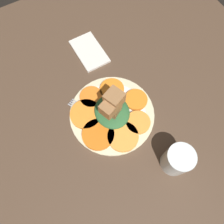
{
  "coord_description": "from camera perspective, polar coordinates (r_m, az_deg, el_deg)",
  "views": [
    {
      "loc": [
        21.48,
        -12.53,
        64.07
      ],
      "look_at": [
        0.0,
        0.0,
        4.1
      ],
      "focal_mm": 35.0,
      "sensor_mm": 36.0,
      "label": 1
    }
  ],
  "objects": [
    {
      "name": "carrot_slice_0",
      "position": [
        0.69,
        -0.02,
        5.91
      ],
      "size": [
        7.63,
        7.63,
        1.05
      ],
      "primitive_type": "cylinder",
      "color": "orange",
      "rests_on": "plate"
    },
    {
      "name": "table_slab",
      "position": [
        0.68,
        -0.0,
        -1.0
      ],
      "size": [
        120.0,
        120.0,
        2.0
      ],
      "primitive_type": "cube",
      "color": "#4C3828",
      "rests_on": "ground"
    },
    {
      "name": "carrot_slice_2",
      "position": [
        0.66,
        -6.85,
        -0.53
      ],
      "size": [
        9.46,
        9.46,
        1.05
      ],
      "primitive_type": "cylinder",
      "color": "orange",
      "rests_on": "plate"
    },
    {
      "name": "carrot_slice_3",
      "position": [
        0.63,
        -3.64,
        -5.86
      ],
      "size": [
        9.4,
        9.4,
        1.05
      ],
      "primitive_type": "cylinder",
      "color": "orange",
      "rests_on": "plate"
    },
    {
      "name": "plate",
      "position": [
        0.66,
        -0.0,
        -0.52
      ],
      "size": [
        25.67,
        25.67,
        1.05
      ],
      "color": "beige",
      "rests_on": "table_slab"
    },
    {
      "name": "center_pile",
      "position": [
        0.62,
        0.09,
        1.03
      ],
      "size": [
        11.36,
        10.22,
        11.55
      ],
      "color": "#2D6033",
      "rests_on": "plate"
    },
    {
      "name": "water_glass",
      "position": [
        0.61,
        16.67,
        -11.89
      ],
      "size": [
        7.28,
        7.28,
        9.18
      ],
      "color": "silver",
      "rests_on": "table_slab"
    },
    {
      "name": "carrot_slice_1",
      "position": [
        0.68,
        -5.43,
        3.92
      ],
      "size": [
        7.16,
        7.16,
        1.05
      ],
      "primitive_type": "cylinder",
      "color": "orange",
      "rests_on": "plate"
    },
    {
      "name": "carrot_slice_5",
      "position": [
        0.65,
        6.81,
        -2.7
      ],
      "size": [
        7.23,
        7.23,
        1.05
      ],
      "primitive_type": "cylinder",
      "color": "orange",
      "rests_on": "plate"
    },
    {
      "name": "napkin",
      "position": [
        0.79,
        -5.96,
        15.48
      ],
      "size": [
        14.61,
        8.77,
        0.8
      ],
      "color": "silver",
      "rests_on": "table_slab"
    },
    {
      "name": "carrot_slice_6",
      "position": [
        0.68,
        6.11,
        3.42
      ],
      "size": [
        7.07,
        7.07,
        1.05
      ],
      "primitive_type": "cylinder",
      "color": "orange",
      "rests_on": "plate"
    },
    {
      "name": "carrot_slice_4",
      "position": [
        0.63,
        2.88,
        -6.43
      ],
      "size": [
        9.01,
        9.01,
        1.05
      ],
      "primitive_type": "cylinder",
      "color": "#F99539",
      "rests_on": "plate"
    },
    {
      "name": "fork",
      "position": [
        0.65,
        -4.52,
        -1.5
      ],
      "size": [
        18.68,
        10.01,
        0.4
      ],
      "rotation": [
        0.0,
        0.0,
        0.44
      ],
      "color": "#B2B2B7",
      "rests_on": "plate"
    }
  ]
}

